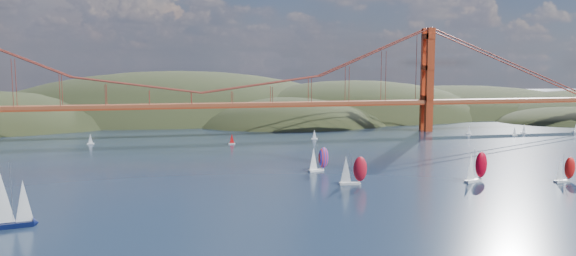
{
  "coord_description": "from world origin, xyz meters",
  "views": [
    {
      "loc": [
        -17.99,
        -98.33,
        36.63
      ],
      "look_at": [
        23.63,
        90.0,
        14.19
      ],
      "focal_mm": 35.0,
      "sensor_mm": 36.0,
      "label": 1
    }
  ],
  "objects_px": {
    "racer_1": "(476,166)",
    "racer_rwb": "(318,159)",
    "sloop_navy": "(8,200)",
    "racer_2": "(565,169)",
    "racer_0": "(353,170)"
  },
  "relations": [
    {
      "from": "sloop_navy",
      "to": "racer_rwb",
      "type": "xyz_separation_m",
      "value": [
        85.09,
        48.68,
        -2.15
      ]
    },
    {
      "from": "sloop_navy",
      "to": "racer_0",
      "type": "height_order",
      "value": "sloop_navy"
    },
    {
      "from": "racer_1",
      "to": "racer_rwb",
      "type": "relative_size",
      "value": 1.14
    },
    {
      "from": "racer_0",
      "to": "racer_rwb",
      "type": "xyz_separation_m",
      "value": [
        -4.44,
        22.68,
        -0.27
      ]
    },
    {
      "from": "racer_2",
      "to": "racer_rwb",
      "type": "distance_m",
      "value": 77.15
    },
    {
      "from": "racer_2",
      "to": "racer_rwb",
      "type": "xyz_separation_m",
      "value": [
        -69.69,
        33.1,
        0.19
      ]
    },
    {
      "from": "sloop_navy",
      "to": "racer_0",
      "type": "relative_size",
      "value": 1.51
    },
    {
      "from": "racer_2",
      "to": "racer_1",
      "type": "bearing_deg",
      "value": 157.92
    },
    {
      "from": "sloop_navy",
      "to": "racer_rwb",
      "type": "bearing_deg",
      "value": 17.17
    },
    {
      "from": "sloop_navy",
      "to": "racer_2",
      "type": "height_order",
      "value": "sloop_navy"
    },
    {
      "from": "racer_1",
      "to": "racer_rwb",
      "type": "distance_m",
      "value": 50.75
    },
    {
      "from": "racer_0",
      "to": "racer_rwb",
      "type": "height_order",
      "value": "racer_0"
    },
    {
      "from": "sloop_navy",
      "to": "racer_1",
      "type": "height_order",
      "value": "sloop_navy"
    },
    {
      "from": "sloop_navy",
      "to": "racer_1",
      "type": "xyz_separation_m",
      "value": [
        128.17,
        21.85,
        -1.56
      ]
    },
    {
      "from": "racer_1",
      "to": "racer_rwb",
      "type": "xyz_separation_m",
      "value": [
        -43.08,
        26.82,
        -0.59
      ]
    }
  ]
}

